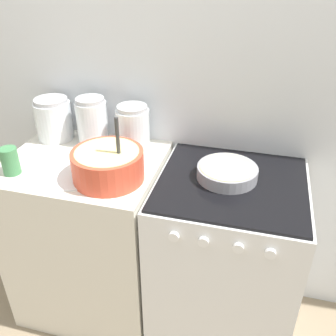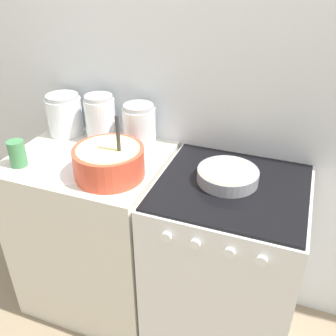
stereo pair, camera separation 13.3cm
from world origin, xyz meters
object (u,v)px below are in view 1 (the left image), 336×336
at_px(stove, 224,261).
at_px(baking_pan, 227,172).
at_px(storage_jar_left, 54,122).
at_px(mixing_bowl, 108,163).
at_px(storage_jar_right, 133,130).
at_px(storage_jar_middle, 92,124).
at_px(tin_can, 10,161).

xyz_separation_m(stove, baking_pan, (-0.03, 0.02, 0.48)).
height_order(stove, storage_jar_left, storage_jar_left).
bearing_deg(baking_pan, stove, -40.87).
bearing_deg(mixing_bowl, storage_jar_right, 88.80).
distance_m(mixing_bowl, storage_jar_middle, 0.36).
relative_size(storage_jar_middle, storage_jar_right, 1.09).
xyz_separation_m(stove, storage_jar_left, (-0.92, 0.19, 0.54)).
bearing_deg(storage_jar_left, mixing_bowl, -35.70).
bearing_deg(storage_jar_right, storage_jar_middle, 180.00).
bearing_deg(stove, tin_can, -169.36).
distance_m(storage_jar_left, storage_jar_right, 0.42).
bearing_deg(storage_jar_left, storage_jar_middle, 0.00).
height_order(stove, storage_jar_middle, storage_jar_middle).
height_order(mixing_bowl, baking_pan, mixing_bowl).
distance_m(stove, storage_jar_right, 0.76).
bearing_deg(stove, storage_jar_right, 159.36).
bearing_deg(mixing_bowl, tin_can, -171.11).
relative_size(mixing_bowl, tin_can, 2.50).
height_order(stove, baking_pan, baking_pan).
xyz_separation_m(baking_pan, storage_jar_middle, (-0.68, 0.16, 0.07)).
distance_m(storage_jar_left, storage_jar_middle, 0.21).
distance_m(baking_pan, tin_can, 0.92).
xyz_separation_m(stove, storage_jar_right, (-0.50, 0.19, 0.54)).
xyz_separation_m(stove, tin_can, (-0.93, -0.17, 0.51)).
height_order(mixing_bowl, tin_can, mixing_bowl).
bearing_deg(baking_pan, mixing_bowl, -164.65).
relative_size(stove, tin_can, 7.54).
bearing_deg(mixing_bowl, baking_pan, 15.35).
height_order(baking_pan, tin_can, tin_can).
bearing_deg(mixing_bowl, storage_jar_left, 144.30).
height_order(baking_pan, storage_jar_left, storage_jar_left).
relative_size(baking_pan, storage_jar_left, 1.22).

